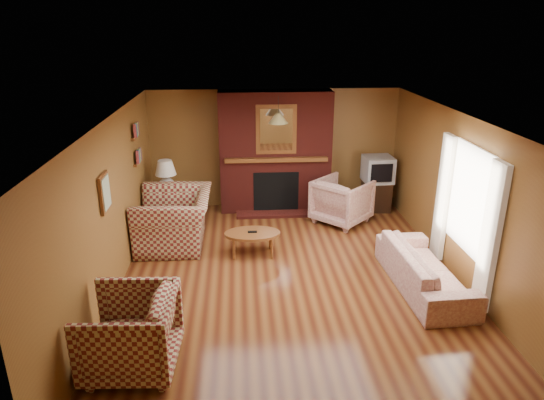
{
  "coord_description": "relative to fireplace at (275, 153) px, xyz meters",
  "views": [
    {
      "loc": [
        -0.72,
        -6.35,
        3.62
      ],
      "look_at": [
        -0.23,
        0.6,
        1.06
      ],
      "focal_mm": 32.0,
      "sensor_mm": 36.0,
      "label": 1
    }
  ],
  "objects": [
    {
      "name": "floor",
      "position": [
        0.0,
        -2.98,
        -1.18
      ],
      "size": [
        6.5,
        6.5,
        0.0
      ],
      "primitive_type": "plane",
      "color": "#491E0F",
      "rests_on": "ground"
    },
    {
      "name": "ceiling",
      "position": [
        0.0,
        -2.98,
        1.22
      ],
      "size": [
        6.5,
        6.5,
        0.0
      ],
      "primitive_type": "plane",
      "rotation": [
        3.14,
        0.0,
        0.0
      ],
      "color": "silver",
      "rests_on": "wall_back"
    },
    {
      "name": "wall_back",
      "position": [
        0.0,
        0.27,
        0.02
      ],
      "size": [
        6.5,
        0.0,
        6.5
      ],
      "primitive_type": "plane",
      "rotation": [
        1.57,
        0.0,
        0.0
      ],
      "color": "brown",
      "rests_on": "floor"
    },
    {
      "name": "wall_front",
      "position": [
        0.0,
        -6.23,
        0.02
      ],
      "size": [
        6.5,
        0.0,
        6.5
      ],
      "primitive_type": "plane",
      "rotation": [
        -1.57,
        0.0,
        0.0
      ],
      "color": "brown",
      "rests_on": "floor"
    },
    {
      "name": "wall_left",
      "position": [
        -2.5,
        -2.98,
        0.02
      ],
      "size": [
        0.0,
        6.5,
        6.5
      ],
      "primitive_type": "plane",
      "rotation": [
        1.57,
        0.0,
        1.57
      ],
      "color": "brown",
      "rests_on": "floor"
    },
    {
      "name": "wall_right",
      "position": [
        2.5,
        -2.98,
        0.02
      ],
      "size": [
        0.0,
        6.5,
        6.5
      ],
      "primitive_type": "plane",
      "rotation": [
        1.57,
        0.0,
        -1.57
      ],
      "color": "brown",
      "rests_on": "floor"
    },
    {
      "name": "fireplace",
      "position": [
        0.0,
        0.0,
        0.0
      ],
      "size": [
        2.2,
        0.82,
        2.4
      ],
      "color": "#581813",
      "rests_on": "floor"
    },
    {
      "name": "window_right",
      "position": [
        2.45,
        -3.18,
        -0.06
      ],
      "size": [
        0.1,
        1.85,
        2.0
      ],
      "color": "beige",
      "rests_on": "wall_right"
    },
    {
      "name": "bookshelf",
      "position": [
        -2.44,
        -1.08,
        0.48
      ],
      "size": [
        0.09,
        0.55,
        0.71
      ],
      "color": "brown",
      "rests_on": "wall_left"
    },
    {
      "name": "botanical_print",
      "position": [
        -2.47,
        -3.28,
        0.37
      ],
      "size": [
        0.05,
        0.4,
        0.5
      ],
      "color": "brown",
      "rests_on": "wall_left"
    },
    {
      "name": "pendant_light",
      "position": [
        0.0,
        -0.68,
        0.82
      ],
      "size": [
        0.36,
        0.36,
        0.48
      ],
      "color": "black",
      "rests_on": "ceiling"
    },
    {
      "name": "plaid_loveseat",
      "position": [
        -1.85,
        -1.58,
        -0.72
      ],
      "size": [
        1.24,
        1.42,
        0.92
      ],
      "primitive_type": "imported",
      "rotation": [
        0.0,
        0.0,
        -1.57
      ],
      "color": "maroon",
      "rests_on": "floor"
    },
    {
      "name": "plaid_armchair",
      "position": [
        -1.95,
        -4.8,
        -0.73
      ],
      "size": [
        1.04,
        1.02,
        0.9
      ],
      "primitive_type": "imported",
      "rotation": [
        0.0,
        0.0,
        -1.62
      ],
      "color": "maroon",
      "rests_on": "floor"
    },
    {
      "name": "floral_sofa",
      "position": [
        1.9,
        -3.32,
        -0.89
      ],
      "size": [
        0.88,
        2.06,
        0.59
      ],
      "primitive_type": "imported",
      "rotation": [
        0.0,
        0.0,
        1.61
      ],
      "color": "beige",
      "rests_on": "floor"
    },
    {
      "name": "floral_armchair",
      "position": [
        1.21,
        -0.8,
        -0.76
      ],
      "size": [
        1.31,
        1.31,
        0.85
      ],
      "primitive_type": "imported",
      "rotation": [
        0.0,
        0.0,
        2.35
      ],
      "color": "beige",
      "rests_on": "floor"
    },
    {
      "name": "coffee_table",
      "position": [
        -0.53,
        -2.08,
        -0.83
      ],
      "size": [
        0.91,
        0.57,
        0.42
      ],
      "color": "brown",
      "rests_on": "floor"
    },
    {
      "name": "side_table",
      "position": [
        -2.1,
        -0.53,
        -0.9
      ],
      "size": [
        0.46,
        0.46,
        0.57
      ],
      "primitive_type": "cube",
      "rotation": [
        0.0,
        0.0,
        -0.1
      ],
      "color": "brown",
      "rests_on": "floor"
    },
    {
      "name": "table_lamp",
      "position": [
        -2.1,
        -0.53,
        -0.25
      ],
      "size": [
        0.39,
        0.39,
        0.65
      ],
      "color": "white",
      "rests_on": "side_table"
    },
    {
      "name": "tv_stand",
      "position": [
        2.05,
        -0.18,
        -0.88
      ],
      "size": [
        0.59,
        0.54,
        0.6
      ],
      "primitive_type": "cube",
      "rotation": [
        0.0,
        0.0,
        -0.08
      ],
      "color": "black",
      "rests_on": "floor"
    },
    {
      "name": "crt_tv",
      "position": [
        2.05,
        -0.19,
        -0.32
      ],
      "size": [
        0.58,
        0.58,
        0.52
      ],
      "color": "#A5A8AC",
      "rests_on": "tv_stand"
    }
  ]
}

